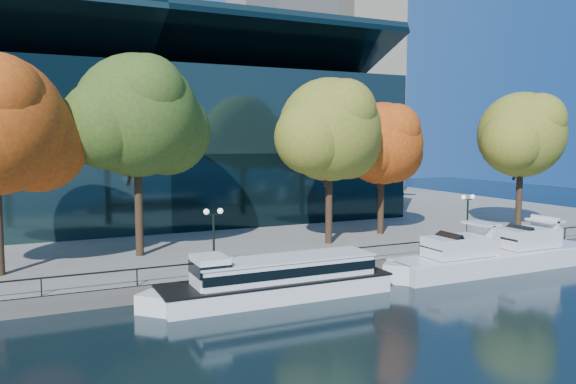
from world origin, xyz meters
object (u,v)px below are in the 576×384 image
cruiser_far (528,251)px  lamp_1 (214,225)px  tree_5 (523,137)px  tree_2 (139,118)px  tour_boat (272,278)px  tree_3 (332,132)px  cruiser_near (460,259)px  lamp_2 (468,208)px  tree_4 (383,145)px

cruiser_far → lamp_1: lamp_1 is taller
tree_5 → tree_2: bearing=175.1°
tour_boat → tree_5: size_ratio=1.20×
tour_boat → tree_3: 15.75m
cruiser_near → lamp_2: 6.48m
cruiser_far → lamp_1: 23.30m
cruiser_near → lamp_1: (-16.34, 3.97, 2.88)m
tree_4 → lamp_2: size_ratio=2.86×
tree_3 → lamp_1: size_ratio=3.26×
tour_boat → tree_4: bearing=36.3°
cruiser_far → tree_3: 17.13m
tree_2 → lamp_1: 10.29m
tour_boat → tree_4: size_ratio=1.32×
lamp_1 → lamp_2: same height
tree_3 → cruiser_near: bearing=-63.3°
cruiser_far → lamp_1: (-22.79, 3.93, 2.83)m
tree_2 → tree_3: (14.65, -1.49, -0.88)m
cruiser_near → lamp_2: bearing=43.1°
cruiser_far → tree_2: size_ratio=0.78×
tree_5 → lamp_2: (-10.21, -4.18, -5.57)m
tour_boat → tree_4: tree_4 is taller
cruiser_near → tree_4: tree_4 is taller
tour_boat → tree_3: size_ratio=1.16×
cruiser_near → tree_5: 18.62m
cruiser_far → lamp_2: lamp_2 is taller
cruiser_near → lamp_2: size_ratio=3.03×
cruiser_near → tree_2: 24.37m
tour_boat → cruiser_near: 14.03m
cruiser_near → tree_3: 13.83m
cruiser_far → lamp_2: bearing=119.4°
cruiser_far → lamp_2: (-2.21, 3.93, 2.83)m
cruiser_near → lamp_1: bearing=166.4°
tree_5 → lamp_2: 12.36m
lamp_1 → cruiser_far: bearing=-9.8°
lamp_1 → tree_5: bearing=7.7°
lamp_1 → tree_2: bearing=113.7°
tree_2 → tree_5: (33.90, -2.89, -1.22)m
cruiser_near → cruiser_far: cruiser_far is taller
tree_3 → tree_5: size_ratio=1.04×
tree_4 → tree_5: 13.36m
tree_3 → tree_5: (19.25, -1.39, -0.34)m
cruiser_far → tree_2: (-25.90, 11.00, 9.62)m
lamp_1 → lamp_2: size_ratio=1.00×
tree_5 → lamp_1: 31.57m
tree_3 → tree_5: 19.30m
cruiser_far → tree_4: tree_4 is taller
tree_2 → lamp_2: 25.64m
tree_4 → tree_5: size_ratio=0.92×
tour_boat → tree_2: 15.45m
tree_5 → lamp_2: size_ratio=3.13×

